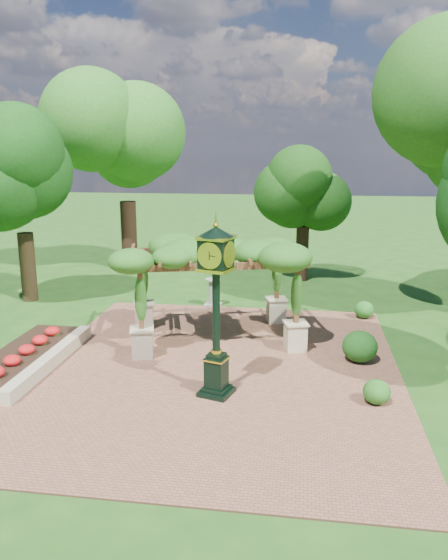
# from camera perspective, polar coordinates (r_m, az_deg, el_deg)

# --- Properties ---
(ground) EXTENTS (120.00, 120.00, 0.00)m
(ground) POSITION_cam_1_polar(r_m,az_deg,el_deg) (14.43, -1.48, -10.87)
(ground) COLOR #1E4714
(ground) RESTS_ON ground
(brick_plaza) EXTENTS (10.00, 12.00, 0.04)m
(brick_plaza) POSITION_cam_1_polar(r_m,az_deg,el_deg) (15.32, -0.83, -9.27)
(brick_plaza) COLOR brown
(brick_plaza) RESTS_ON ground
(border_wall) EXTENTS (0.35, 5.00, 0.40)m
(border_wall) POSITION_cam_1_polar(r_m,az_deg,el_deg) (16.16, -17.62, -8.01)
(border_wall) COLOR #C6B793
(border_wall) RESTS_ON ground
(flower_bed) EXTENTS (1.50, 5.00, 0.36)m
(flower_bed) POSITION_cam_1_polar(r_m,az_deg,el_deg) (16.57, -20.44, -7.77)
(flower_bed) COLOR red
(flower_bed) RESTS_ON ground
(pedestal_clock) EXTENTS (1.05, 1.05, 4.27)m
(pedestal_clock) POSITION_cam_1_polar(r_m,az_deg,el_deg) (12.94, -0.84, -1.70)
(pedestal_clock) COLOR black
(pedestal_clock) RESTS_ON brick_plaza
(pergola) EXTENTS (5.98, 4.57, 3.33)m
(pergola) POSITION_cam_1_polar(r_m,az_deg,el_deg) (16.96, -0.95, 2.61)
(pergola) COLOR beige
(pergola) RESTS_ON brick_plaza
(sundial) EXTENTS (0.66, 0.66, 1.10)m
(sundial) POSITION_cam_1_polar(r_m,az_deg,el_deg) (21.07, -1.17, -1.51)
(sundial) COLOR gray
(sundial) RESTS_ON ground
(shrub_front) EXTENTS (0.82, 0.82, 0.59)m
(shrub_front) POSITION_cam_1_polar(r_m,az_deg,el_deg) (13.73, 15.66, -11.18)
(shrub_front) COLOR #225819
(shrub_front) RESTS_ON brick_plaza
(shrub_mid) EXTENTS (1.06, 1.06, 0.90)m
(shrub_mid) POSITION_cam_1_polar(r_m,az_deg,el_deg) (16.08, 14.01, -6.76)
(shrub_mid) COLOR #194914
(shrub_mid) RESTS_ON brick_plaza
(shrub_back) EXTENTS (0.82, 0.82, 0.62)m
(shrub_back) POSITION_cam_1_polar(r_m,az_deg,el_deg) (20.19, 14.44, -3.02)
(shrub_back) COLOR #22621C
(shrub_back) RESTS_ON brick_plaza
(tree_west_near) EXTENTS (3.55, 3.55, 7.08)m
(tree_west_near) POSITION_cam_1_polar(r_m,az_deg,el_deg) (22.68, -20.52, 9.90)
(tree_west_near) COLOR #372716
(tree_west_near) RESTS_ON ground
(tree_west_far) EXTENTS (4.45, 4.45, 8.87)m
(tree_west_far) POSITION_cam_1_polar(r_m,az_deg,el_deg) (27.39, -10.26, 13.59)
(tree_west_far) COLOR black
(tree_west_far) RESTS_ON ground
(tree_north) EXTENTS (3.06, 3.06, 6.51)m
(tree_north) POSITION_cam_1_polar(r_m,az_deg,el_deg) (25.00, 8.40, 9.94)
(tree_north) COLOR black
(tree_north) RESTS_ON ground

